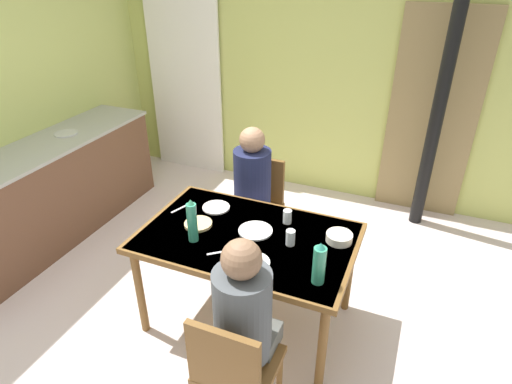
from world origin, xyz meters
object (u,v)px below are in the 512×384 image
(dining_table, at_px, (247,244))
(chair_near_diner, at_px, (234,369))
(kitchen_counter, at_px, (49,193))
(person_far_diner, at_px, (252,180))
(water_bottle_green_far, at_px, (192,221))
(serving_bowl_center, at_px, (339,237))
(water_bottle_green_near, at_px, (319,264))
(person_near_diner, at_px, (244,311))
(chair_far_diner, at_px, (258,202))

(dining_table, relative_size, chair_near_diner, 1.62)
(kitchen_counter, bearing_deg, person_far_diner, 10.96)
(chair_near_diner, xyz_separation_m, water_bottle_green_far, (-0.57, 0.62, 0.39))
(chair_near_diner, distance_m, serving_bowl_center, 1.05)
(dining_table, xyz_separation_m, person_far_diner, (-0.25, 0.67, 0.11))
(chair_near_diner, relative_size, person_far_diner, 1.13)
(water_bottle_green_near, bearing_deg, kitchen_counter, 167.95)
(water_bottle_green_near, bearing_deg, serving_bowl_center, 87.19)
(kitchen_counter, height_order, serving_bowl_center, kitchen_counter)
(serving_bowl_center, bearing_deg, dining_table, -163.41)
(chair_near_diner, height_order, water_bottle_green_near, water_bottle_green_near)
(dining_table, xyz_separation_m, chair_near_diner, (0.27, -0.80, -0.17))
(water_bottle_green_far, bearing_deg, person_near_diner, -40.41)
(chair_far_diner, relative_size, water_bottle_green_near, 3.25)
(dining_table, height_order, chair_near_diner, chair_near_diner)
(water_bottle_green_near, height_order, serving_bowl_center, water_bottle_green_near)
(chair_far_diner, xyz_separation_m, water_bottle_green_far, (-0.05, -0.98, 0.39))
(water_bottle_green_near, bearing_deg, chair_near_diner, -117.30)
(kitchen_counter, xyz_separation_m, chair_near_diner, (2.39, -1.11, 0.05))
(water_bottle_green_far, bearing_deg, kitchen_counter, 165.05)
(water_bottle_green_near, distance_m, serving_bowl_center, 0.45)
(dining_table, xyz_separation_m, water_bottle_green_far, (-0.30, -0.18, 0.22))
(chair_far_diner, bearing_deg, kitchen_counter, 14.93)
(person_far_diner, bearing_deg, serving_bowl_center, 148.91)
(person_far_diner, distance_m, serving_bowl_center, 0.96)
(kitchen_counter, height_order, dining_table, kitchen_counter)
(dining_table, relative_size, person_near_diner, 1.84)
(serving_bowl_center, bearing_deg, chair_near_diner, -107.10)
(dining_table, distance_m, person_near_diner, 0.73)
(person_near_diner, bearing_deg, dining_table, 112.17)
(chair_near_diner, bearing_deg, person_near_diner, 90.00)
(chair_far_diner, bearing_deg, person_far_diner, 90.00)
(kitchen_counter, distance_m, water_bottle_green_near, 2.76)
(dining_table, bearing_deg, water_bottle_green_far, -148.98)
(water_bottle_green_near, relative_size, serving_bowl_center, 1.58)
(person_near_diner, bearing_deg, chair_far_diner, 109.63)
(dining_table, distance_m, chair_far_diner, 0.86)
(chair_far_diner, relative_size, serving_bowl_center, 5.12)
(chair_far_diner, bearing_deg, person_near_diner, 109.63)
(kitchen_counter, bearing_deg, chair_near_diner, -24.88)
(chair_near_diner, relative_size, chair_far_diner, 1.00)
(person_near_diner, bearing_deg, water_bottle_green_far, 139.59)
(dining_table, distance_m, person_far_diner, 0.72)
(kitchen_counter, distance_m, chair_far_diner, 1.93)
(kitchen_counter, xyz_separation_m, person_near_diner, (2.39, -0.97, 0.33))
(person_far_diner, xyz_separation_m, water_bottle_green_far, (-0.05, -0.85, 0.10))
(chair_far_diner, relative_size, person_near_diner, 1.13)
(kitchen_counter, xyz_separation_m, chair_far_diner, (1.87, 0.50, 0.05))
(dining_table, distance_m, water_bottle_green_near, 0.64)
(kitchen_counter, relative_size, dining_table, 1.66)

